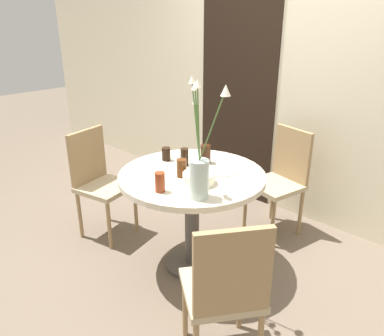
# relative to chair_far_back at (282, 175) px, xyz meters

# --- Properties ---
(ground_plane) EXTENTS (16.00, 16.00, 0.00)m
(ground_plane) POSITION_rel_chair_far_back_xyz_m (-0.21, -0.92, -0.53)
(ground_plane) COLOR #6B5B4C
(wall_back) EXTENTS (8.00, 0.05, 2.60)m
(wall_back) POSITION_rel_chair_far_back_xyz_m (-0.21, 0.40, 0.77)
(wall_back) COLOR beige
(wall_back) RESTS_ON ground_plane
(doorway_panel) EXTENTS (0.90, 0.01, 2.05)m
(doorway_panel) POSITION_rel_chair_far_back_xyz_m (-0.79, 0.37, 0.49)
(doorway_panel) COLOR black
(doorway_panel) RESTS_ON ground_plane
(dining_table) EXTENTS (1.05, 1.05, 0.77)m
(dining_table) POSITION_rel_chair_far_back_xyz_m (-0.21, -0.92, 0.10)
(dining_table) COLOR beige
(dining_table) RESTS_ON ground_plane
(chair_far_back) EXTENTS (0.48, 0.48, 0.94)m
(chair_far_back) POSITION_rel_chair_far_back_xyz_m (0.00, 0.00, 0.00)
(chair_far_back) COLOR tan
(chair_far_back) RESTS_ON ground_plane
(chair_right_flank) EXTENTS (0.47, 0.47, 0.94)m
(chair_right_flank) POSITION_rel_chair_far_back_xyz_m (-1.13, -1.11, 0.00)
(chair_right_flank) COLOR tan
(chair_right_flank) RESTS_ON ground_plane
(chair_left_flank) EXTENTS (0.56, 0.56, 0.94)m
(chair_left_flank) POSITION_rel_chair_far_back_xyz_m (0.54, -1.48, 0.00)
(chair_left_flank) COLOR tan
(chair_left_flank) RESTS_ON ground_plane
(birthday_cake) EXTENTS (0.22, 0.22, 0.12)m
(birthday_cake) POSITION_rel_chair_far_back_xyz_m (-0.07, -1.01, 0.28)
(birthday_cake) COLOR white
(birthday_cake) RESTS_ON dining_table
(flower_vase) EXTENTS (0.31, 0.19, 0.74)m
(flower_vase) POSITION_rel_chair_far_back_xyz_m (0.08, -1.17, 0.45)
(flower_vase) COLOR #B2C6C1
(flower_vase) RESTS_ON dining_table
(side_plate) EXTENTS (0.21, 0.21, 0.01)m
(side_plate) POSITION_rel_chair_far_back_xyz_m (-0.08, -0.75, 0.24)
(side_plate) COLOR silver
(side_plate) RESTS_ON dining_table
(drink_glass_0) EXTENTS (0.07, 0.07, 0.13)m
(drink_glass_0) POSITION_rel_chair_far_back_xyz_m (-0.16, -1.27, 0.30)
(drink_glass_0) COLOR maroon
(drink_glass_0) RESTS_ON dining_table
(drink_glass_1) EXTENTS (0.07, 0.07, 0.10)m
(drink_glass_1) POSITION_rel_chair_far_back_xyz_m (-0.54, -0.86, 0.29)
(drink_glass_1) COLOR black
(drink_glass_1) RESTS_ON dining_table
(drink_glass_2) EXTENTS (0.07, 0.07, 0.13)m
(drink_glass_2) POSITION_rel_chair_far_back_xyz_m (-0.23, -1.01, 0.30)
(drink_glass_2) COLOR #51280F
(drink_glass_2) RESTS_ON dining_table
(drink_glass_3) EXTENTS (0.06, 0.06, 0.13)m
(drink_glass_3) POSITION_rel_chair_far_back_xyz_m (-0.36, -0.84, 0.30)
(drink_glass_3) COLOR black
(drink_glass_3) RESTS_ON dining_table
(drink_glass_4) EXTENTS (0.08, 0.08, 0.14)m
(drink_glass_4) POSITION_rel_chair_far_back_xyz_m (-0.28, -0.69, 0.31)
(drink_glass_4) COLOR #33190C
(drink_glass_4) RESTS_ON dining_table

